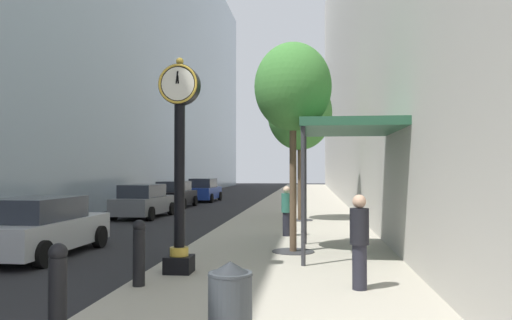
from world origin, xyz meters
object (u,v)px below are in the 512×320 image
object	(u,v)px
pedestrian_walking	(359,239)
car_grey_trailing	(144,201)
bollard_second	(139,251)
car_black_mid	(175,195)
bollard_nearest	(58,290)
bollard_third	(181,232)
car_blue_near	(204,190)
trash_bin	(230,305)
street_tree_near	(293,88)
pedestrian_by_clock	(287,210)
car_silver_far	(40,227)
street_clock	(179,154)
street_tree_mid_near	(300,113)

from	to	relation	value
pedestrian_walking	car_grey_trailing	world-z (taller)	pedestrian_walking
bollard_second	car_black_mid	distance (m)	20.86
bollard_nearest	bollard_third	world-z (taller)	same
car_blue_near	trash_bin	bearing A→B (deg)	-76.92
car_black_mid	trash_bin	bearing A→B (deg)	-72.66
street_tree_near	pedestrian_by_clock	bearing A→B (deg)	95.92
pedestrian_by_clock	car_silver_far	bearing A→B (deg)	-149.92
car_grey_trailing	bollard_third	bearing A→B (deg)	-66.46
bollard_third	car_blue_near	distance (m)	23.45
street_tree_near	pedestrian_walking	world-z (taller)	street_tree_near
bollard_second	trash_bin	distance (m)	3.71
bollard_third	pedestrian_walking	size ratio (longest dim) A/B	0.72
car_black_mid	car_grey_trailing	bearing A→B (deg)	-87.38
bollard_third	car_grey_trailing	bearing A→B (deg)	113.54
car_blue_near	pedestrian_walking	bearing A→B (deg)	-71.68
bollard_third	car_grey_trailing	xyz separation A→B (m)	(-4.77, 10.95, 0.00)
trash_bin	street_clock	bearing A→B (deg)	112.84
trash_bin	pedestrian_walking	size ratio (longest dim) A/B	0.62
bollard_nearest	car_blue_near	bearing A→B (deg)	98.92
bollard_nearest	car_silver_far	bearing A→B (deg)	121.79
street_tree_mid_near	pedestrian_by_clock	distance (m)	6.25
street_clock	street_tree_mid_near	bearing A→B (deg)	78.36
pedestrian_by_clock	car_silver_far	world-z (taller)	pedestrian_by_clock
car_black_mid	car_silver_far	world-z (taller)	car_black_mid
street_clock	pedestrian_by_clock	distance (m)	6.42
car_blue_near	car_black_mid	world-z (taller)	car_blue_near
bollard_third	street_tree_near	bearing A→B (deg)	23.74
street_tree_near	street_tree_mid_near	distance (m)	8.06
bollard_nearest	bollard_third	size ratio (longest dim) A/B	1.00
pedestrian_walking	car_black_mid	bearing A→B (deg)	114.31
bollard_third	street_tree_mid_near	size ratio (longest dim) A/B	0.20
car_silver_far	pedestrian_by_clock	bearing A→B (deg)	30.08
bollard_nearest	bollard_third	bearing A→B (deg)	90.00
trash_bin	car_blue_near	bearing A→B (deg)	103.08
bollard_third	pedestrian_by_clock	size ratio (longest dim) A/B	0.75
street_tree_near	car_grey_trailing	distance (m)	12.81
bollard_third	pedestrian_walking	bearing A→B (deg)	-34.21
bollard_third	pedestrian_by_clock	xyz separation A→B (m)	(2.36, 4.21, 0.21)
bollard_second	car_blue_near	xyz separation A→B (m)	(-4.52, 25.91, 0.04)
bollard_third	car_silver_far	size ratio (longest dim) A/B	0.27
bollard_nearest	bollard_second	world-z (taller)	same
trash_bin	car_grey_trailing	bearing A→B (deg)	112.47
pedestrian_by_clock	car_grey_trailing	bearing A→B (deg)	136.63
bollard_nearest	pedestrian_walking	world-z (taller)	pedestrian_walking
bollard_third	car_grey_trailing	size ratio (longest dim) A/B	0.28
bollard_nearest	bollard_third	distance (m)	5.79
car_blue_near	bollard_third	bearing A→B (deg)	-78.88
trash_bin	car_blue_near	distance (m)	29.67
street_clock	car_blue_near	distance (m)	25.26
car_black_mid	street_tree_mid_near	bearing A→B (deg)	-46.30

